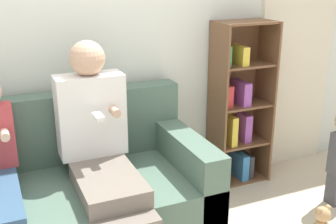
{
  "coord_description": "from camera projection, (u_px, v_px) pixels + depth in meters",
  "views": [
    {
      "loc": [
        -0.68,
        -1.83,
        1.67
      ],
      "look_at": [
        0.38,
        0.61,
        0.77
      ],
      "focal_mm": 45.0,
      "sensor_mm": 36.0,
      "label": 1
    }
  ],
  "objects": [
    {
      "name": "adult_seated",
      "position": [
        101.0,
        148.0,
        2.54
      ],
      "size": [
        0.42,
        0.86,
        1.27
      ],
      "color": "#70665B",
      "rests_on": "ground_plane"
    },
    {
      "name": "bookshelf",
      "position": [
        238.0,
        108.0,
        3.37
      ],
      "size": [
        0.46,
        0.29,
        1.31
      ],
      "color": "brown",
      "rests_on": "ground_plane"
    },
    {
      "name": "back_wall",
      "position": [
        91.0,
        30.0,
        2.87
      ],
      "size": [
        10.0,
        0.06,
        2.55
      ],
      "color": "silver",
      "rests_on": "ground_plane"
    },
    {
      "name": "couch",
      "position": [
        62.0,
        202.0,
        2.63
      ],
      "size": [
        1.82,
        0.91,
        0.9
      ],
      "color": "#4C6656",
      "rests_on": "ground_plane"
    },
    {
      "name": "curtain_panel",
      "position": [
        297.0,
        43.0,
        3.54
      ],
      "size": [
        0.72,
        0.04,
        2.17
      ],
      "color": "beige",
      "rests_on": "ground_plane"
    }
  ]
}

